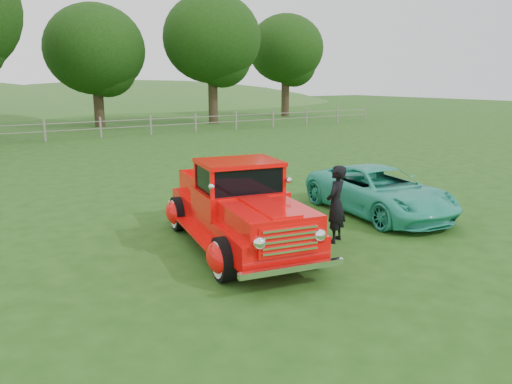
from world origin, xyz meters
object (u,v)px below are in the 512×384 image
tree_near_east (95,50)px  tree_mid_east (212,39)px  tree_far_east (286,49)px  red_pickup (238,209)px  man (336,204)px  teal_sedan (379,191)px

tree_near_east → tree_mid_east: (8.00, -2.00, 0.93)m
tree_far_east → red_pickup: size_ratio=1.70×
red_pickup → man: (1.86, -0.80, 0.01)m
man → teal_sedan: bearing=174.5°
tree_mid_east → man: bearing=-113.5°
man → tree_near_east: bearing=-125.7°
red_pickup → teal_sedan: bearing=13.9°
teal_sedan → red_pickup: bearing=-169.6°
tree_far_east → tree_mid_east: bearing=-161.6°
tree_mid_east → tree_far_east: bearing=18.4°
tree_near_east → man: 28.77m
tree_near_east → man: size_ratio=5.18×
tree_mid_east → teal_sedan: bearing=-109.7°
tree_near_east → teal_sedan: 27.61m
man → red_pickup: bearing=-52.1°
tree_near_east → red_pickup: bearing=-100.9°
tree_mid_east → teal_sedan: size_ratio=2.22×
red_pickup → man: size_ratio=3.24×
man → tree_mid_east: bearing=-142.3°
red_pickup → teal_sedan: (4.25, 0.22, -0.21)m
tree_far_east → teal_sedan: (-18.03, -28.19, -5.27)m
tree_far_east → teal_sedan: bearing=-122.6°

